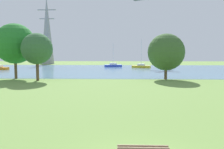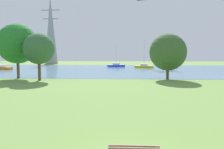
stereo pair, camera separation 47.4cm
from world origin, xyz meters
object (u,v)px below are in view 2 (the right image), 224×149
Objects in this scene: sailboat_yellow at (144,66)px; tree_east_near at (39,49)px; sailboat_orange at (2,68)px; electricity_pylon at (51,30)px; sailboat_white at (168,66)px; sailboat_blue at (116,65)px; tree_west_near at (168,52)px; tree_east_far at (17,44)px.

tree_east_near is (-17.68, -29.35, 4.23)m from sailboat_yellow.
sailboat_yellow is 35.34m from sailboat_orange.
tree_east_near is 0.30× the size of electricity_pylon.
sailboat_blue is at bearing 175.53° from sailboat_white.
sailboat_blue is 32.32m from tree_west_near.
electricity_pylon is at bearing 146.89° from sailboat_yellow.
tree_west_near is (36.08, -19.03, 3.75)m from sailboat_orange.
sailboat_yellow is 38.64m from electricity_pylon.
sailboat_white is 43.10m from electricity_pylon.
tree_east_near is at bearing -106.97° from sailboat_blue.
tree_west_near is (23.71, -0.16, -1.33)m from tree_east_far.
sailboat_orange reaches higher than sailboat_white.
sailboat_orange is 27.57m from tree_east_near.
tree_east_far reaches higher than tree_east_near.
tree_east_far is (-28.88, -29.48, 5.09)m from sailboat_white.
sailboat_yellow is at bearing -33.11° from electricity_pylon.
tree_east_far is (-22.08, -26.75, 5.06)m from sailboat_yellow.
tree_east_near reaches higher than sailboat_blue.
sailboat_orange is at bearing -156.43° from sailboat_blue.
sailboat_orange is 0.77× the size of tree_east_far.
tree_east_far reaches higher than tree_west_near.
sailboat_orange is 30.44m from electricity_pylon.
tree_east_near is at bearing -30.59° from tree_east_far.
tree_east_far is (12.37, -18.87, 5.08)m from sailboat_orange.
tree_east_near is (-10.14, -33.20, 4.24)m from sailboat_blue.
sailboat_blue is 34.26m from tree_east_far.
electricity_pylon is (-13.30, 49.56, 6.94)m from tree_east_near.
tree_east_near is at bearing -52.00° from sailboat_orange.
sailboat_blue is 14.39m from sailboat_white.
electricity_pylon is at bearing 105.02° from tree_east_near.
electricity_pylon is (-30.98, 20.21, 11.17)m from sailboat_yellow.
tree_west_near is at bearing 7.20° from tree_east_near.
tree_east_far is 1.23× the size of tree_west_near.
tree_east_far reaches higher than sailboat_white.
sailboat_white is at bearing 14.43° from sailboat_orange.
sailboat_yellow is 1.07× the size of tree_west_near.
tree_east_near reaches higher than sailboat_orange.
sailboat_yellow reaches higher than sailboat_orange.
sailboat_blue is 0.95× the size of tree_east_near.
sailboat_white is 0.66× the size of tree_east_far.
tree_east_near is 19.47m from tree_west_near.
tree_east_far reaches higher than sailboat_blue.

